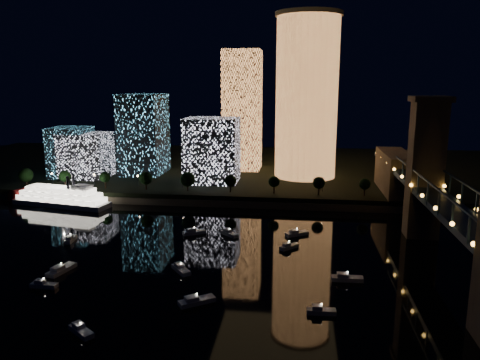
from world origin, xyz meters
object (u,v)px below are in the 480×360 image
at_px(tower_cylindrical, 307,97).
at_px(truss_bridge, 469,233).
at_px(tower_rectangular, 242,111).
at_px(riverboat, 57,197).

distance_m(tower_cylindrical, truss_bridge, 136.07).
bearing_deg(tower_rectangular, tower_cylindrical, -26.79).
height_order(tower_rectangular, riverboat, tower_rectangular).
bearing_deg(truss_bridge, tower_rectangular, 118.05).
relative_size(tower_cylindrical, riverboat, 1.68).
relative_size(truss_bridge, riverboat, 5.33).
bearing_deg(truss_bridge, riverboat, 155.23).
height_order(tower_rectangular, truss_bridge, tower_rectangular).
distance_m(truss_bridge, riverboat, 167.70).
height_order(tower_cylindrical, truss_bridge, tower_cylindrical).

